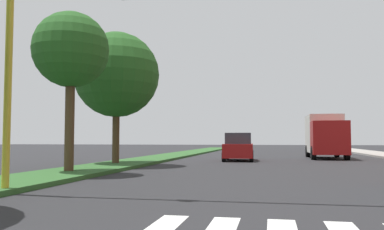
{
  "coord_description": "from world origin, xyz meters",
  "views": [
    {
      "loc": [
        -0.6,
        0.68,
        1.35
      ],
      "look_at": [
        -3.04,
        13.05,
        2.11
      ],
      "focal_mm": 37.58,
      "sensor_mm": 36.0,
      "label": 1
    }
  ],
  "objects_px": {
    "traffic_light_gantry": "(128,10)",
    "truck_box_delivery": "(325,135)",
    "sedan_midblock": "(238,148)",
    "tree_far": "(117,75)",
    "tree_mid": "(71,51)"
  },
  "relations": [
    {
      "from": "traffic_light_gantry",
      "to": "truck_box_delivery",
      "type": "bearing_deg",
      "value": 71.41
    },
    {
      "from": "traffic_light_gantry",
      "to": "sedan_midblock",
      "type": "height_order",
      "value": "traffic_light_gantry"
    },
    {
      "from": "traffic_light_gantry",
      "to": "truck_box_delivery",
      "type": "distance_m",
      "value": 22.38
    },
    {
      "from": "truck_box_delivery",
      "to": "tree_far",
      "type": "bearing_deg",
      "value": -138.01
    },
    {
      "from": "traffic_light_gantry",
      "to": "tree_far",
      "type": "bearing_deg",
      "value": 113.13
    },
    {
      "from": "tree_far",
      "to": "truck_box_delivery",
      "type": "distance_m",
      "value": 15.91
    },
    {
      "from": "traffic_light_gantry",
      "to": "sedan_midblock",
      "type": "xyz_separation_m",
      "value": [
        1.26,
        16.73,
        -3.61
      ]
    },
    {
      "from": "tree_mid",
      "to": "sedan_midblock",
      "type": "distance_m",
      "value": 13.28
    },
    {
      "from": "tree_mid",
      "to": "sedan_midblock",
      "type": "xyz_separation_m",
      "value": [
        5.57,
        11.38,
        -3.98
      ]
    },
    {
      "from": "tree_far",
      "to": "sedan_midblock",
      "type": "height_order",
      "value": "tree_far"
    },
    {
      "from": "sedan_midblock",
      "to": "tree_far",
      "type": "bearing_deg",
      "value": -133.33
    },
    {
      "from": "tree_far",
      "to": "truck_box_delivery",
      "type": "height_order",
      "value": "tree_far"
    },
    {
      "from": "tree_mid",
      "to": "sedan_midblock",
      "type": "relative_size",
      "value": 1.49
    },
    {
      "from": "sedan_midblock",
      "to": "truck_box_delivery",
      "type": "distance_m",
      "value": 7.29
    },
    {
      "from": "tree_mid",
      "to": "truck_box_delivery",
      "type": "relative_size",
      "value": 0.99
    }
  ]
}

